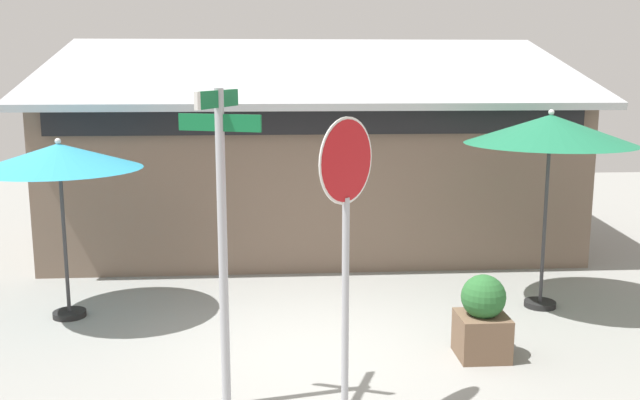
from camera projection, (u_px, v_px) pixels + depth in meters
The scene contains 7 objects.
ground_plane at pixel (323, 351), 8.59m from camera, with size 28.00×28.00×0.10m, color gray.
cafe_building at pixel (312, 165), 13.37m from camera, with size 9.67×4.62×3.95m.
street_sign_post at pixel (222, 219), 6.75m from camera, with size 0.79×0.85×3.16m.
stop_sign at pixel (346, 211), 6.52m from camera, with size 0.55×0.60×2.91m.
patio_umbrella_teal_left at pixel (59, 158), 9.24m from camera, with size 2.15×2.15×2.44m.
patio_umbrella_forest_green_center at pixel (550, 131), 9.59m from camera, with size 2.31×2.31×2.79m.
sidewalk_planter at pixel (482, 318), 8.22m from camera, with size 0.57×0.57×0.99m.
Camera 1 is at (-0.59, -8.08, 3.34)m, focal length 39.69 mm.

